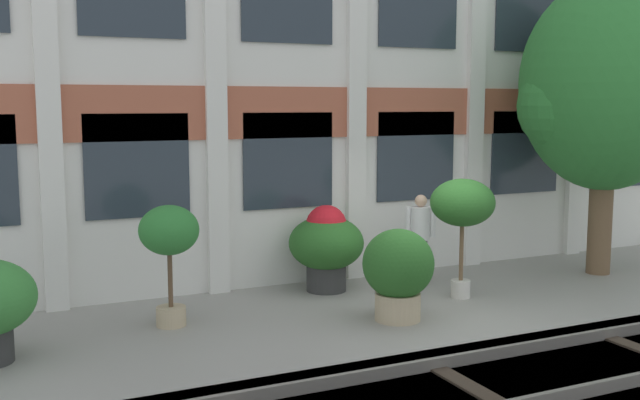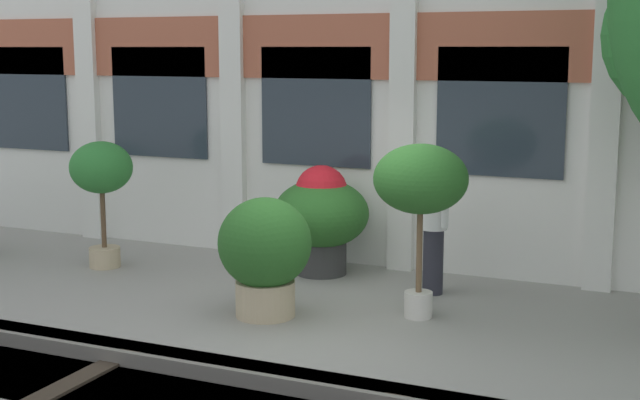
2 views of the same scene
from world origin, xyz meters
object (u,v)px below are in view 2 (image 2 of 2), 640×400
at_px(potted_plant_low_pan, 101,176).
at_px(potted_plant_ribbed_drum, 265,251).
at_px(potted_plant_terracotta_small, 421,184).
at_px(potted_plant_glazed_jar, 321,214).
at_px(resident_by_doorway, 434,225).

bearing_deg(potted_plant_low_pan, potted_plant_ribbed_drum, -20.07).
bearing_deg(potted_plant_terracotta_small, potted_plant_ribbed_drum, -157.51).
distance_m(potted_plant_glazed_jar, resident_by_doorway, 1.74).
height_order(potted_plant_ribbed_drum, potted_plant_terracotta_small, potted_plant_terracotta_small).
relative_size(potted_plant_terracotta_small, resident_by_doorway, 1.23).
bearing_deg(potted_plant_glazed_jar, resident_by_doorway, -11.54).
relative_size(potted_plant_terracotta_small, potted_plant_glazed_jar, 1.33).
distance_m(potted_plant_ribbed_drum, potted_plant_low_pan, 3.43).
distance_m(potted_plant_ribbed_drum, potted_plant_glazed_jar, 2.08).
height_order(potted_plant_low_pan, resident_by_doorway, potted_plant_low_pan).
height_order(potted_plant_glazed_jar, resident_by_doorway, resident_by_doorway).
bearing_deg(resident_by_doorway, potted_plant_glazed_jar, -65.35).
bearing_deg(potted_plant_glazed_jar, potted_plant_ribbed_drum, -84.23).
xyz_separation_m(potted_plant_ribbed_drum, potted_plant_low_pan, (-3.18, 1.16, 0.54)).
height_order(potted_plant_ribbed_drum, potted_plant_glazed_jar, potted_plant_glazed_jar).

